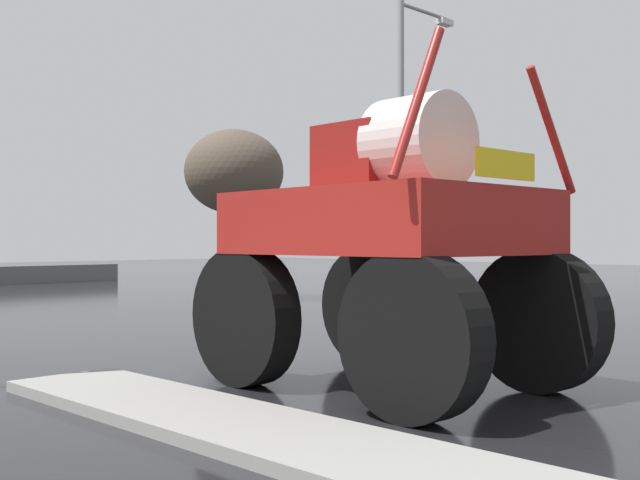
% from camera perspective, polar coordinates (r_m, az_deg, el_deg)
% --- Properties ---
extents(ground_plane, '(120.00, 120.00, 0.00)m').
position_cam_1_polar(ground_plane, '(19.85, -18.21, -6.28)').
color(ground_plane, black).
extents(median_island, '(1.67, 11.02, 0.15)m').
position_cam_1_polar(median_island, '(8.04, 0.19, -14.97)').
color(median_island, gray).
rests_on(median_island, ground).
extents(oversize_sprayer, '(4.01, 5.40, 4.69)m').
position_cam_1_polar(oversize_sprayer, '(11.33, 5.11, -0.35)').
color(oversize_sprayer, black).
rests_on(oversize_sprayer, ground).
extents(traffic_signal_near_right, '(0.24, 0.54, 3.40)m').
position_cam_1_polar(traffic_signal_near_right, '(17.38, 2.62, 1.01)').
color(traffic_signal_near_right, gray).
rests_on(traffic_signal_near_right, ground).
extents(streetlight_near_right, '(2.24, 0.24, 8.35)m').
position_cam_1_polar(streetlight_near_right, '(20.23, 6.23, 7.08)').
color(streetlight_near_right, gray).
rests_on(streetlight_near_right, ground).
extents(bare_tree_right, '(3.62, 3.62, 6.22)m').
position_cam_1_polar(bare_tree_right, '(28.69, -6.30, 4.94)').
color(bare_tree_right, '#473828').
rests_on(bare_tree_right, ground).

